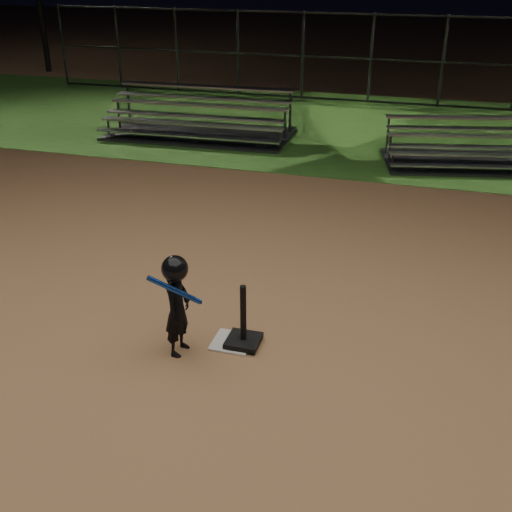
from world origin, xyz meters
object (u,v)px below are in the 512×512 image
(batting_tee, at_px, (243,333))
(bleacher_left, at_px, (199,127))
(child_batter, at_px, (177,303))
(home_plate, at_px, (232,342))
(bleacher_right, at_px, (473,156))

(batting_tee, distance_m, bleacher_left, 8.98)
(child_batter, bearing_deg, home_plate, -53.82)
(home_plate, height_order, bleacher_left, bleacher_left)
(home_plate, distance_m, batting_tee, 0.20)
(home_plate, xyz_separation_m, batting_tee, (0.14, 0.00, 0.15))
(home_plate, relative_size, bleacher_right, 0.12)
(child_batter, bearing_deg, bleacher_left, 23.60)
(home_plate, relative_size, bleacher_left, 0.10)
(bleacher_right, bearing_deg, bleacher_left, 163.25)
(child_batter, bearing_deg, batting_tee, -59.20)
(home_plate, distance_m, bleacher_right, 8.20)
(batting_tee, bearing_deg, bleacher_right, 70.66)
(batting_tee, distance_m, bleacher_right, 8.15)
(bleacher_left, distance_m, bleacher_right, 6.36)
(home_plate, height_order, child_batter, child_batter)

